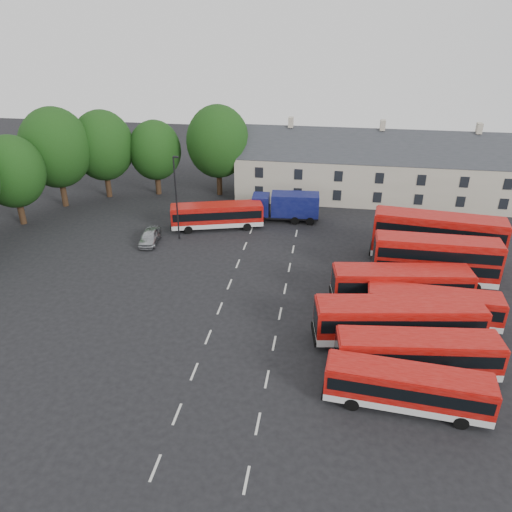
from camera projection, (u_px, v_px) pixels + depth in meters
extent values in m
plane|color=black|center=(214.00, 322.00, 39.23)|extent=(140.00, 140.00, 0.00)
cube|color=beige|center=(155.00, 468.00, 26.88)|extent=(0.15, 1.80, 0.01)
cube|color=beige|center=(177.00, 414.00, 30.41)|extent=(0.15, 1.80, 0.01)
cube|color=beige|center=(194.00, 371.00, 33.94)|extent=(0.15, 1.80, 0.01)
cube|color=beige|center=(208.00, 337.00, 37.47)|extent=(0.15, 1.80, 0.01)
cube|color=beige|center=(220.00, 308.00, 40.99)|extent=(0.15, 1.80, 0.01)
cube|color=beige|center=(229.00, 284.00, 44.52)|extent=(0.15, 1.80, 0.01)
cube|color=beige|center=(238.00, 264.00, 48.05)|extent=(0.15, 1.80, 0.01)
cube|color=beige|center=(245.00, 246.00, 51.58)|extent=(0.15, 1.80, 0.01)
cube|color=beige|center=(251.00, 230.00, 55.10)|extent=(0.15, 1.80, 0.01)
cube|color=beige|center=(247.00, 480.00, 26.20)|extent=(0.15, 1.80, 0.01)
cube|color=beige|center=(258.00, 424.00, 29.73)|extent=(0.15, 1.80, 0.01)
cube|color=beige|center=(267.00, 379.00, 33.25)|extent=(0.15, 1.80, 0.01)
cube|color=beige|center=(274.00, 343.00, 36.78)|extent=(0.15, 1.80, 0.01)
cube|color=beige|center=(280.00, 313.00, 40.31)|extent=(0.15, 1.80, 0.01)
cube|color=beige|center=(285.00, 289.00, 43.84)|extent=(0.15, 1.80, 0.01)
cube|color=beige|center=(289.00, 267.00, 47.36)|extent=(0.15, 1.80, 0.01)
cube|color=beige|center=(293.00, 249.00, 50.89)|extent=(0.15, 1.80, 0.01)
cube|color=beige|center=(296.00, 233.00, 54.42)|extent=(0.15, 1.80, 0.01)
cylinder|color=black|center=(21.00, 208.00, 56.08)|extent=(0.70, 0.70, 3.67)
ellipsoid|color=#193D10|center=(12.00, 172.00, 54.15)|extent=(6.93, 6.93, 7.97)
cylinder|color=black|center=(63.00, 189.00, 60.93)|extent=(0.70, 0.70, 4.38)
ellipsoid|color=#193D10|center=(55.00, 148.00, 58.65)|extent=(8.25, 8.25, 9.49)
cylinder|color=black|center=(108.00, 182.00, 63.99)|extent=(0.70, 0.70, 4.02)
ellipsoid|color=#193D10|center=(103.00, 146.00, 61.89)|extent=(7.59, 7.59, 8.73)
cylinder|color=black|center=(158.00, 181.00, 65.05)|extent=(0.70, 0.70, 3.50)
ellipsoid|color=#193D10|center=(155.00, 150.00, 63.22)|extent=(6.60, 6.60, 7.59)
cylinder|color=black|center=(219.00, 179.00, 64.68)|extent=(0.70, 0.70, 4.20)
ellipsoid|color=#193D10|center=(218.00, 142.00, 62.48)|extent=(7.92, 7.92, 9.11)
cube|color=beige|center=(377.00, 179.00, 62.53)|extent=(35.00, 7.00, 5.50)
cube|color=#2D3035|center=(379.00, 158.00, 61.29)|extent=(35.70, 7.13, 7.13)
cube|color=beige|center=(291.00, 122.00, 61.01)|extent=(0.60, 0.90, 1.20)
cube|color=beige|center=(383.00, 125.00, 59.50)|extent=(0.60, 0.90, 1.20)
cube|color=beige|center=(479.00, 128.00, 58.00)|extent=(0.60, 0.90, 1.20)
cube|color=silver|center=(405.00, 398.00, 30.65)|extent=(10.06, 3.10, 0.50)
cube|color=#A5100A|center=(408.00, 384.00, 30.14)|extent=(10.06, 3.10, 1.76)
cube|color=black|center=(408.00, 384.00, 30.12)|extent=(9.67, 3.12, 0.86)
cube|color=#A5100A|center=(410.00, 372.00, 29.73)|extent=(9.85, 3.00, 0.11)
cylinder|color=black|center=(352.00, 404.00, 30.56)|extent=(0.92, 0.33, 0.90)
cylinder|color=black|center=(457.00, 399.00, 30.97)|extent=(0.92, 0.33, 0.90)
cube|color=silver|center=(415.00, 365.00, 33.43)|extent=(10.87, 3.56, 0.53)
cube|color=#A5100A|center=(418.00, 350.00, 32.89)|extent=(10.87, 3.56, 1.89)
cube|color=black|center=(418.00, 349.00, 32.87)|extent=(10.45, 3.57, 0.92)
cube|color=#A5100A|center=(420.00, 338.00, 32.44)|extent=(10.65, 3.44, 0.12)
cylinder|color=black|center=(366.00, 377.00, 32.72)|extent=(0.99, 0.37, 0.97)
cylinder|color=black|center=(461.00, 359.00, 34.39)|extent=(0.99, 0.37, 0.97)
cube|color=silver|center=(396.00, 333.00, 36.54)|extent=(12.26, 4.51, 0.60)
cube|color=#A5100A|center=(399.00, 317.00, 35.92)|extent=(12.26, 4.51, 2.12)
cube|color=black|center=(399.00, 316.00, 35.90)|extent=(11.79, 4.50, 1.03)
cube|color=#A5100A|center=(401.00, 304.00, 35.42)|extent=(12.00, 4.36, 0.13)
cylinder|color=black|center=(346.00, 346.00, 35.58)|extent=(1.12, 0.47, 1.09)
cylinder|color=black|center=(442.00, 326.00, 37.76)|extent=(1.12, 0.47, 1.09)
cube|color=silver|center=(431.00, 316.00, 38.76)|extent=(10.11, 2.67, 0.50)
cube|color=#A5100A|center=(434.00, 303.00, 38.25)|extent=(10.11, 2.67, 1.78)
cube|color=black|center=(434.00, 303.00, 38.23)|extent=(9.71, 2.71, 0.87)
cube|color=#A5100A|center=(436.00, 293.00, 37.83)|extent=(9.91, 2.57, 0.11)
cylinder|color=black|center=(389.00, 321.00, 38.53)|extent=(0.92, 0.29, 0.91)
cylinder|color=black|center=(472.00, 316.00, 39.23)|extent=(0.92, 0.29, 0.91)
cube|color=silver|center=(400.00, 295.00, 41.41)|extent=(11.45, 4.02, 0.56)
cube|color=#A5100A|center=(402.00, 281.00, 40.84)|extent=(11.45, 4.02, 1.99)
cube|color=black|center=(402.00, 281.00, 40.81)|extent=(11.02, 4.02, 0.97)
cube|color=#A5100A|center=(403.00, 270.00, 40.37)|extent=(11.22, 3.89, 0.12)
cylinder|color=black|center=(358.00, 305.00, 40.58)|extent=(1.05, 0.42, 1.02)
cylinder|color=black|center=(438.00, 291.00, 42.50)|extent=(1.05, 0.42, 1.02)
cube|color=silver|center=(433.00, 275.00, 44.43)|extent=(10.65, 2.54, 0.53)
cube|color=#A5100A|center=(436.00, 257.00, 43.58)|extent=(10.65, 2.54, 3.24)
cube|color=black|center=(435.00, 263.00, 43.86)|extent=(10.23, 2.60, 0.92)
cube|color=#A5100A|center=(439.00, 239.00, 42.83)|extent=(10.44, 2.44, 0.12)
cylinder|color=black|center=(394.00, 281.00, 44.09)|extent=(0.97, 0.28, 0.97)
cylinder|color=black|center=(469.00, 275.00, 45.01)|extent=(0.97, 0.28, 0.97)
cube|color=black|center=(437.00, 250.00, 43.30)|extent=(10.23, 2.60, 0.92)
cube|color=silver|center=(434.00, 254.00, 47.98)|extent=(12.08, 4.07, 0.59)
cube|color=#A5100A|center=(438.00, 235.00, 47.03)|extent=(12.08, 4.07, 3.61)
cube|color=black|center=(436.00, 241.00, 47.35)|extent=(11.62, 4.08, 1.02)
cube|color=#A5100A|center=(441.00, 216.00, 46.19)|extent=(11.84, 3.94, 0.13)
cylinder|color=black|center=(393.00, 258.00, 47.97)|extent=(1.11, 0.43, 1.08)
cylinder|color=black|center=(474.00, 256.00, 48.25)|extent=(1.11, 0.43, 1.08)
cube|color=black|center=(439.00, 228.00, 46.71)|extent=(11.62, 4.08, 1.02)
cube|color=silver|center=(217.00, 222.00, 55.33)|extent=(10.26, 4.99, 0.50)
cube|color=#A5100A|center=(217.00, 213.00, 54.82)|extent=(10.26, 4.99, 1.78)
cube|color=black|center=(217.00, 213.00, 54.80)|extent=(9.89, 4.93, 0.87)
cube|color=#A5100A|center=(217.00, 205.00, 54.40)|extent=(10.05, 4.85, 0.11)
cylinder|color=black|center=(188.00, 230.00, 54.17)|extent=(0.95, 0.50, 0.91)
cylinder|color=black|center=(245.00, 220.00, 56.73)|extent=(0.95, 0.50, 0.91)
cube|color=black|center=(285.00, 216.00, 57.39)|extent=(7.62, 2.47, 0.28)
cube|color=#0D124F|center=(261.00, 204.00, 57.05)|extent=(2.02, 2.46, 2.25)
cube|color=black|center=(253.00, 201.00, 56.97)|extent=(0.22, 2.00, 1.13)
cube|color=#0D124F|center=(295.00, 204.00, 56.67)|extent=(5.49, 2.68, 2.53)
cylinder|color=black|center=(262.00, 219.00, 56.73)|extent=(0.95, 0.32, 0.94)
cylinder|color=black|center=(310.00, 214.00, 58.17)|extent=(0.95, 0.32, 0.94)
imported|color=#A7AAAF|center=(150.00, 236.00, 51.95)|extent=(2.12, 4.44, 1.46)
cylinder|color=black|center=(176.00, 199.00, 51.17)|extent=(0.16, 0.16, 8.91)
cube|color=black|center=(176.00, 157.00, 49.11)|extent=(0.55, 0.26, 0.16)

